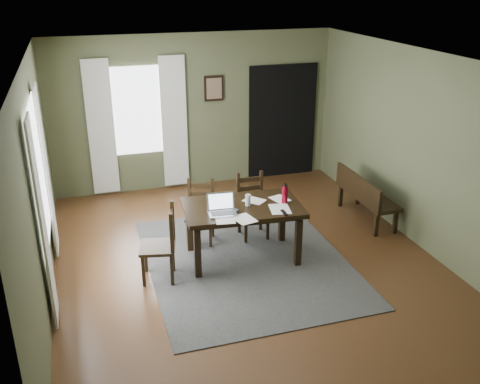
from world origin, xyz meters
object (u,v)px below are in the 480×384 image
object	(u,v)px
chair_back_left	(200,212)
chair_back_right	(252,206)
laptop	(222,208)
chair_end	(162,245)
water_bottle	(285,194)
dining_table	(243,212)
bench	(364,193)

from	to	relation	value
chair_back_left	chair_back_right	size ratio (longest dim) A/B	0.97
laptop	chair_back_left	bearing A→B (deg)	102.57
chair_end	laptop	distance (m)	0.89
laptop	water_bottle	bearing A→B (deg)	7.81
dining_table	bench	bearing A→B (deg)	19.77
dining_table	laptop	distance (m)	0.38
dining_table	chair_end	distance (m)	1.16
chair_back_left	laptop	world-z (taller)	laptop
chair_back_left	water_bottle	distance (m)	1.32
chair_back_left	chair_back_right	bearing A→B (deg)	15.85
dining_table	laptop	world-z (taller)	laptop
bench	chair_back_left	bearing A→B (deg)	88.68
dining_table	chair_end	xyz separation A→B (m)	(-1.13, -0.22, -0.20)
bench	water_bottle	world-z (taller)	water_bottle
dining_table	bench	distance (m)	2.27
chair_back_left	water_bottle	size ratio (longest dim) A/B	3.33
bench	chair_back_right	bearing A→B (deg)	89.84
chair_end	bench	distance (m)	3.40
bench	water_bottle	distance (m)	1.81
dining_table	water_bottle	world-z (taller)	water_bottle
dining_table	water_bottle	distance (m)	0.61
chair_end	chair_back_right	world-z (taller)	chair_end
chair_end	chair_back_left	distance (m)	1.13
chair_back_right	bench	distance (m)	1.83
chair_end	chair_back_left	world-z (taller)	chair_end
chair_back_left	chair_back_right	world-z (taller)	chair_back_right
bench	laptop	bearing A→B (deg)	106.34
bench	water_bottle	size ratio (longest dim) A/B	4.86
chair_back_left	bench	distance (m)	2.60
dining_table	laptop	size ratio (longest dim) A/B	4.25
dining_table	chair_end	world-z (taller)	chair_end
chair_back_left	laptop	bearing A→B (deg)	-62.61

